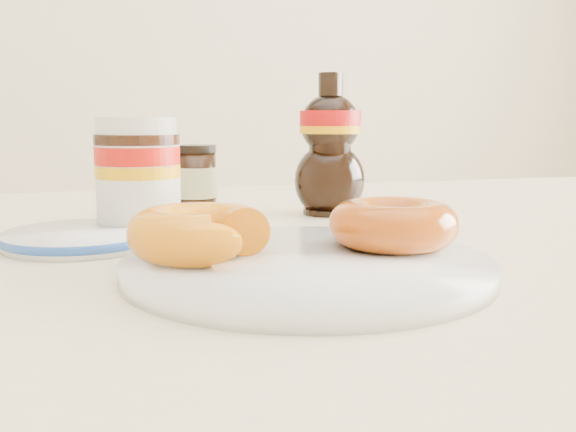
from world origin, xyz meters
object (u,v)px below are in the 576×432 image
object	(u,v)px
donut_bitten	(199,233)
dark_jar	(196,180)
plate	(307,265)
nutella_jar	(138,172)
dining_table	(284,321)
blue_rim_saucer	(82,237)
donut_whole	(393,224)
syrup_bottle	(330,144)

from	to	relation	value
donut_bitten	dark_jar	xyz separation A→B (m)	(0.04, 0.31, 0.01)
plate	donut_bitten	distance (m)	0.08
nutella_jar	dining_table	bearing A→B (deg)	-18.48
dark_jar	blue_rim_saucer	size ratio (longest dim) A/B	0.58
donut_whole	blue_rim_saucer	distance (m)	0.27
nutella_jar	donut_bitten	bearing A→B (deg)	-79.32
donut_bitten	blue_rim_saucer	distance (m)	0.16
plate	donut_bitten	world-z (taller)	donut_bitten
plate	syrup_bottle	distance (m)	0.31
dining_table	dark_jar	size ratio (longest dim) A/B	17.62
nutella_jar	syrup_bottle	distance (m)	0.24
donut_whole	syrup_bottle	xyz separation A→B (m)	(0.04, 0.25, 0.05)
plate	blue_rim_saucer	world-z (taller)	same
donut_bitten	syrup_bottle	xyz separation A→B (m)	(0.19, 0.25, 0.05)
donut_whole	dark_jar	size ratio (longest dim) A/B	1.24
donut_whole	donut_bitten	bearing A→B (deg)	179.66
syrup_bottle	dining_table	bearing A→B (deg)	-125.74
nutella_jar	dark_jar	size ratio (longest dim) A/B	1.40
dining_table	donut_whole	size ratio (longest dim) A/B	14.24
dark_jar	dining_table	bearing A→B (deg)	-72.33
plate	donut_bitten	xyz separation A→B (m)	(-0.07, 0.02, 0.02)
dining_table	dark_jar	world-z (taller)	dark_jar
syrup_bottle	blue_rim_saucer	bearing A→B (deg)	-156.16
plate	blue_rim_saucer	bearing A→B (deg)	135.43
donut_bitten	blue_rim_saucer	bearing A→B (deg)	128.45
dark_jar	donut_whole	bearing A→B (deg)	-70.77
plate	donut_whole	size ratio (longest dim) A/B	2.65
dining_table	donut_whole	distance (m)	0.18
nutella_jar	blue_rim_saucer	distance (m)	0.08
dining_table	plate	world-z (taller)	plate
blue_rim_saucer	syrup_bottle	bearing A→B (deg)	23.84
donut_whole	blue_rim_saucer	bearing A→B (deg)	149.76
plate	nutella_jar	xyz separation A→B (m)	(-0.11, 0.19, 0.05)
syrup_bottle	dark_jar	bearing A→B (deg)	159.08
donut_bitten	plate	bearing A→B (deg)	-8.98
dining_table	nutella_jar	xyz separation A→B (m)	(-0.13, 0.04, 0.14)
dining_table	plate	bearing A→B (deg)	-99.17
dining_table	donut_whole	bearing A→B (deg)	-68.65
dining_table	donut_whole	world-z (taller)	donut_whole
dining_table	blue_rim_saucer	distance (m)	0.20
syrup_bottle	blue_rim_saucer	size ratio (longest dim) A/B	1.18
nutella_jar	syrup_bottle	world-z (taller)	syrup_bottle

